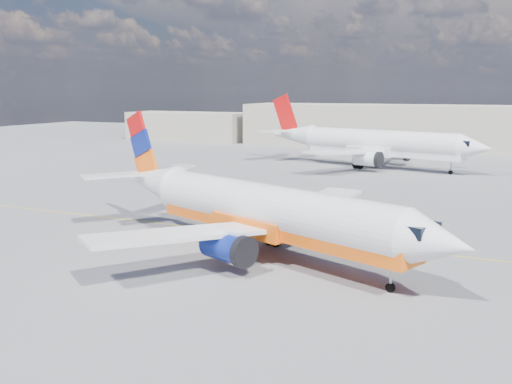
% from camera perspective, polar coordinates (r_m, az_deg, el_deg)
% --- Properties ---
extents(ground, '(240.00, 240.00, 0.00)m').
position_cam_1_polar(ground, '(41.68, -3.93, -4.90)').
color(ground, slate).
rests_on(ground, ground).
extents(taxi_line, '(70.00, 0.15, 0.01)m').
position_cam_1_polar(taxi_line, '(44.27, -2.11, -3.97)').
color(taxi_line, gold).
rests_on(taxi_line, ground).
extents(terminal_main, '(70.00, 14.00, 8.00)m').
position_cam_1_polar(terminal_main, '(111.61, 16.87, 6.25)').
color(terminal_main, beige).
rests_on(terminal_main, ground).
extents(terminal_annex, '(26.00, 10.00, 6.00)m').
position_cam_1_polar(terminal_annex, '(125.33, -6.79, 6.54)').
color(terminal_annex, beige).
rests_on(terminal_annex, ground).
extents(main_jet, '(30.14, 22.78, 9.22)m').
position_cam_1_polar(main_jet, '(37.48, 0.35, -1.76)').
color(main_jet, white).
rests_on(main_jet, ground).
extents(second_jet, '(33.88, 25.90, 10.23)m').
position_cam_1_polar(second_jet, '(81.92, 11.62, 4.79)').
color(second_jet, white).
rests_on(second_jet, ground).
extents(traffic_cone, '(0.41, 0.41, 0.57)m').
position_cam_1_polar(traffic_cone, '(44.55, -9.22, -3.65)').
color(traffic_cone, white).
rests_on(traffic_cone, ground).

